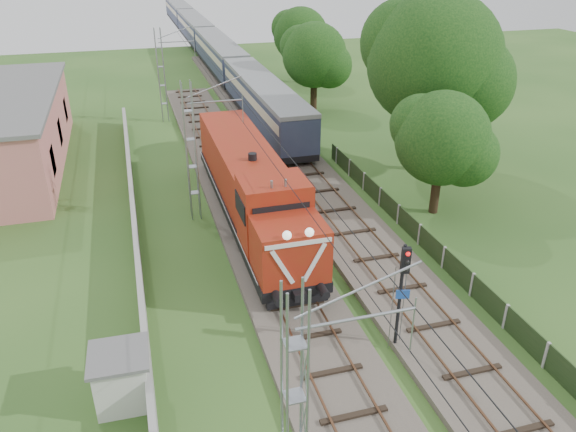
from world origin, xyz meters
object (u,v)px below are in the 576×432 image
object	(u,v)px
signal_post	(403,281)
locomotive	(251,186)
coach_rake	(205,39)
relay_hut	(122,378)

from	to	relation	value
signal_post	locomotive	bearing A→B (deg)	103.78
coach_rake	relay_hut	world-z (taller)	coach_rake
locomotive	relay_hut	distance (m)	14.31
locomotive	coach_rake	world-z (taller)	locomotive
coach_rake	relay_hut	size ratio (longest dim) A/B	41.44
locomotive	signal_post	xyz separation A→B (m)	(3.03, -12.33, 0.91)
locomotive	relay_hut	world-z (taller)	locomotive
locomotive	signal_post	bearing A→B (deg)	-76.22
coach_rake	relay_hut	xyz separation A→B (m)	(-12.40, -62.49, -1.38)
locomotive	signal_post	distance (m)	12.73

